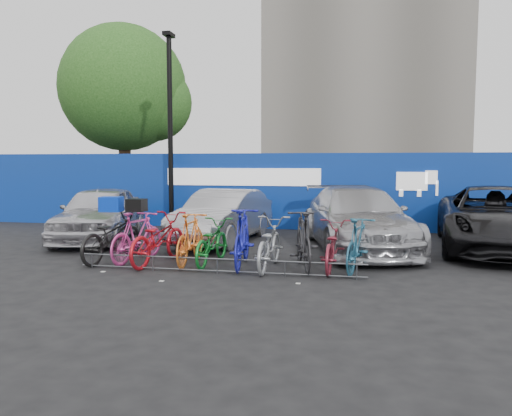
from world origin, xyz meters
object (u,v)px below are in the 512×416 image
(bike_rack, at_px, (217,265))
(bike_0, at_px, (112,236))
(lamppost, at_px, (170,125))
(bike_8, at_px, (332,246))
(car_3, at_px, (498,219))
(bike_4, at_px, (211,242))
(bike_2, at_px, (158,239))
(tree, at_px, (129,91))
(bike_3, at_px, (190,239))
(bike_5, at_px, (242,238))
(car_0, at_px, (100,213))
(bike_7, at_px, (303,240))
(bike_9, at_px, (358,245))
(bike_1, at_px, (137,237))
(car_1, at_px, (223,216))
(bike_6, at_px, (269,244))
(car_2, at_px, (357,218))

(bike_rack, distance_m, bike_0, 2.66)
(lamppost, relative_size, bike_8, 3.37)
(car_3, relative_size, bike_8, 3.06)
(bike_4, bearing_deg, bike_2, 13.28)
(tree, xyz_separation_m, bike_3, (6.00, -9.93, -4.53))
(tree, height_order, bike_5, tree)
(bike_rack, bearing_deg, car_0, 141.93)
(bike_4, height_order, bike_7, bike_7)
(bike_rack, bearing_deg, bike_2, 156.55)
(car_3, bearing_deg, bike_9, -130.26)
(lamppost, xyz_separation_m, bike_9, (5.82, -5.30, -2.75))
(bike_8, bearing_deg, bike_0, 4.70)
(lamppost, distance_m, bike_9, 8.34)
(car_3, bearing_deg, bike_7, -138.37)
(bike_1, xyz_separation_m, bike_2, (0.53, -0.15, -0.01))
(car_0, xyz_separation_m, bike_2, (2.74, -2.65, -0.21))
(car_0, height_order, bike_9, car_0)
(lamppost, bearing_deg, bike_3, -65.32)
(car_0, relative_size, bike_7, 2.25)
(bike_2, height_order, bike_3, bike_3)
(bike_1, bearing_deg, bike_8, -169.27)
(car_1, distance_m, bike_4, 2.94)
(tree, relative_size, car_1, 1.86)
(car_1, bearing_deg, bike_6, -52.58)
(bike_5, bearing_deg, bike_1, -8.79)
(tree, xyz_separation_m, bike_5, (7.12, -10.01, -4.47))
(car_1, bearing_deg, car_0, -165.16)
(bike_3, bearing_deg, car_3, -157.43)
(car_2, bearing_deg, bike_9, -103.17)
(tree, bearing_deg, car_3, -28.80)
(bike_rack, height_order, bike_0, bike_0)
(bike_5, relative_size, bike_8, 1.10)
(car_2, height_order, bike_7, car_2)
(car_3, distance_m, bike_6, 5.89)
(bike_rack, distance_m, car_1, 3.84)
(bike_7, distance_m, bike_9, 1.06)
(car_0, bearing_deg, bike_rack, -50.55)
(car_0, xyz_separation_m, bike_3, (3.41, -2.56, -0.21))
(bike_1, xyz_separation_m, bike_5, (2.32, -0.14, 0.06))
(car_2, height_order, bike_1, car_2)
(bike_2, xyz_separation_m, bike_8, (3.57, 0.11, -0.05))
(car_3, xyz_separation_m, bike_0, (-8.42, -2.96, -0.24))
(car_2, distance_m, bike_7, 2.78)
(bike_3, height_order, bike_7, bike_7)
(tree, distance_m, lamppost, 6.14)
(lamppost, bearing_deg, bike_0, -82.76)
(lamppost, relative_size, bike_4, 3.46)
(bike_3, distance_m, bike_4, 0.44)
(bike_rack, relative_size, bike_0, 2.76)
(bike_2, bearing_deg, lamppost, -62.20)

